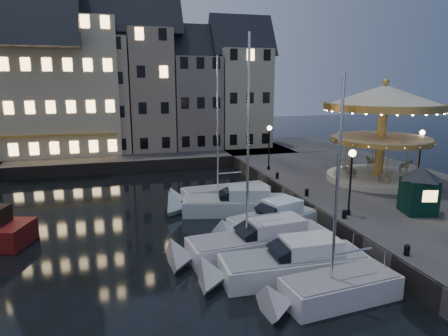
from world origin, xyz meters
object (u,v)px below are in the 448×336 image
object	(u,v)px
motorboat_f	(219,195)
streetlamp_c	(269,141)
motorboat_d	(268,222)
motorboat_a	(330,291)
bollard_a	(407,249)
motorboat_e	(230,205)
bollard_b	(344,214)
ticket_kiosk	(420,182)
streetlamp_b	(351,173)
motorboat_b	(286,265)
motorboat_c	(254,243)
bollard_c	(307,192)
carousel	(383,115)
bollard_d	(277,175)
streetlamp_d	(421,147)

from	to	relation	value
motorboat_f	streetlamp_c	bearing A→B (deg)	36.36
motorboat_d	motorboat_a	bearing A→B (deg)	-93.52
bollard_a	motorboat_e	distance (m)	13.17
bollard_b	motorboat_d	distance (m)	4.75
streetlamp_c	ticket_kiosk	world-z (taller)	streetlamp_c
streetlamp_b	motorboat_b	bearing A→B (deg)	-145.60
streetlamp_b	motorboat_b	size ratio (longest dim) A/B	0.50
motorboat_c	motorboat_e	xyz separation A→B (m)	(0.78, 7.23, -0.04)
bollard_c	carousel	world-z (taller)	carousel
carousel	bollard_d	bearing A→B (deg)	159.12
motorboat_f	streetlamp_b	bearing A→B (deg)	-56.45
motorboat_b	motorboat_e	bearing A→B (deg)	89.19
motorboat_a	motorboat_e	distance (m)	12.84
motorboat_e	ticket_kiosk	size ratio (longest dim) A/B	2.57
streetlamp_d	motorboat_f	xyz separation A→B (m)	(-17.32, 2.07, -3.49)
bollard_d	motorboat_f	bearing A→B (deg)	-170.27
motorboat_d	ticket_kiosk	size ratio (longest dim) A/B	2.05
bollard_d	motorboat_c	size ratio (longest dim) A/B	0.05
bollard_c	motorboat_b	distance (m)	10.35
motorboat_a	motorboat_f	world-z (taller)	motorboat_f
motorboat_d	motorboat_e	bearing A→B (deg)	107.10
bollard_d	motorboat_e	size ratio (longest dim) A/B	0.06
streetlamp_c	motorboat_d	distance (m)	13.11
carousel	ticket_kiosk	world-z (taller)	carousel
bollard_b	bollard_d	world-z (taller)	same
bollard_d	motorboat_d	xyz separation A→B (m)	(-4.08, -8.27, -0.96)
bollard_a	ticket_kiosk	world-z (taller)	ticket_kiosk
motorboat_d	motorboat_f	bearing A→B (deg)	100.29
streetlamp_b	streetlamp_c	xyz separation A→B (m)	(0.00, 13.50, 0.00)
streetlamp_d	motorboat_b	xyz separation A→B (m)	(-17.43, -11.20, -3.37)
streetlamp_d	bollard_d	distance (m)	12.51
bollard_b	motorboat_a	xyz separation A→B (m)	(-4.61, -6.34, -1.07)
motorboat_b	ticket_kiosk	bearing A→B (deg)	17.61
bollard_d	motorboat_c	world-z (taller)	motorboat_c
bollard_a	bollard_c	distance (m)	10.50
streetlamp_d	motorboat_e	size ratio (longest dim) A/B	0.47
carousel	streetlamp_c	bearing A→B (deg)	138.17
motorboat_f	motorboat_e	bearing A→B (deg)	-89.49
bollard_b	motorboat_a	size ratio (longest dim) A/B	0.05
streetlamp_b	motorboat_a	world-z (taller)	motorboat_a
motorboat_a	motorboat_b	distance (m)	2.80
bollard_b	carousel	world-z (taller)	carousel
streetlamp_b	bollard_a	distance (m)	6.50
streetlamp_d	motorboat_e	distance (m)	17.64
motorboat_a	motorboat_e	xyz separation A→B (m)	(-0.78, 12.82, 0.11)
streetlamp_b	motorboat_d	size ratio (longest dim) A/B	0.59
motorboat_e	carousel	xyz separation A→B (m)	(13.25, 1.03, 6.20)
streetlamp_b	streetlamp_c	world-z (taller)	same
motorboat_b	motorboat_d	size ratio (longest dim) A/B	1.18
carousel	ticket_kiosk	bearing A→B (deg)	-109.73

